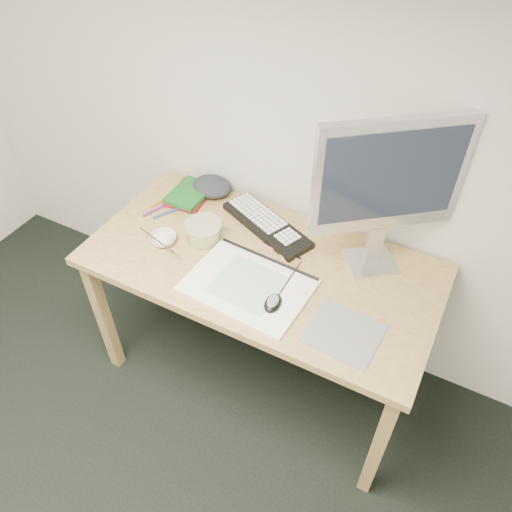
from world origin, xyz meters
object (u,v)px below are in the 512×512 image
at_px(sketchpad, 248,285).
at_px(monitor, 389,181).
at_px(keyboard, 267,225).
at_px(desk, 261,276).
at_px(rice_bowl, 163,239).

height_order(sketchpad, monitor, monitor).
xyz_separation_m(sketchpad, keyboard, (-0.09, 0.34, 0.01)).
relative_size(desk, sketchpad, 3.09).
distance_m(desk, monitor, 0.64).
xyz_separation_m(sketchpad, monitor, (0.37, 0.34, 0.39)).
relative_size(desk, keyboard, 3.16).
bearing_deg(keyboard, desk, -46.08).
relative_size(desk, rice_bowl, 12.80).
bearing_deg(keyboard, rice_bowl, -116.11).
xyz_separation_m(monitor, rice_bowl, (-0.79, -0.29, -0.37)).
bearing_deg(rice_bowl, desk, 11.84).
distance_m(desk, sketchpad, 0.17).
bearing_deg(monitor, keyboard, 142.22).
xyz_separation_m(keyboard, monitor, (0.46, 0.00, 0.38)).
relative_size(keyboard, rice_bowl, 4.05).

